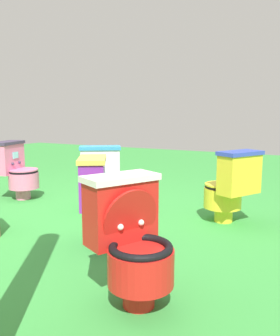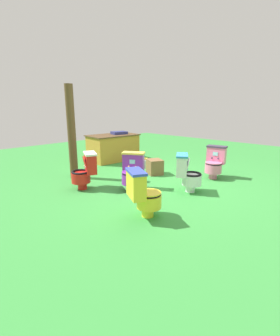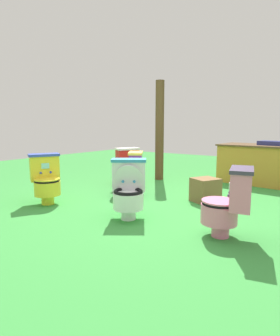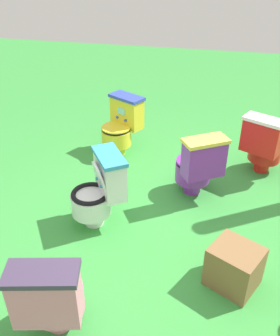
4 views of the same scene
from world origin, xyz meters
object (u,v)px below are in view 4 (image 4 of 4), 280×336
object	(u,v)px
toilet_white	(100,190)
toilet_pink	(52,297)
toilet_red	(263,144)
toilet_yellow	(121,125)
toilet_purple	(198,165)
small_crate	(234,267)

from	to	relation	value
toilet_white	toilet_pink	world-z (taller)	same
toilet_red	toilet_yellow	xyz separation A→B (m)	(-0.13, -1.70, -0.00)
toilet_purple	toilet_red	size ratio (longest dim) A/B	1.00
toilet_purple	toilet_pink	distance (m)	2.01
toilet_purple	toilet_pink	size ratio (longest dim) A/B	1.00
toilet_purple	toilet_yellow	distance (m)	1.27
toilet_yellow	toilet_pink	bearing A→B (deg)	123.85
toilet_purple	toilet_red	distance (m)	0.93
small_crate	toilet_white	bearing A→B (deg)	-111.84
toilet_pink	small_crate	distance (m)	1.39
toilet_white	toilet_red	bearing A→B (deg)	-84.87
toilet_purple	toilet_pink	bearing A→B (deg)	-144.97
toilet_purple	toilet_pink	xyz separation A→B (m)	(1.86, -0.77, 0.00)
toilet_purple	small_crate	size ratio (longest dim) A/B	1.99
toilet_purple	small_crate	xyz separation A→B (m)	(1.14, 0.40, -0.19)
toilet_white	toilet_yellow	size ratio (longest dim) A/B	1.00
toilet_yellow	toilet_white	bearing A→B (deg)	125.53
toilet_purple	small_crate	world-z (taller)	toilet_purple
toilet_yellow	toilet_red	bearing A→B (deg)	-156.15
toilet_white	small_crate	distance (m)	1.36
toilet_white	toilet_red	xyz separation A→B (m)	(-1.26, 1.53, 0.00)
toilet_white	toilet_pink	xyz separation A→B (m)	(1.22, 0.08, -0.00)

